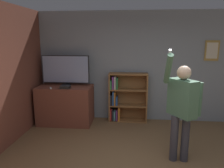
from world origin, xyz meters
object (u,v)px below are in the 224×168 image
Objects in this scene: television at (66,70)px; person at (182,105)px; bookshelf at (124,98)px; game_console at (65,87)px.

person is (2.42, -1.60, -0.31)m from television.
person reaches higher than bookshelf.
bookshelf is 2.07m from person.
game_console is at bearing -76.17° from television.
television is 0.49m from game_console.
television is at bearing -173.41° from bookshelf.
bookshelf is 0.65× the size of person.
bookshelf is (1.33, 0.50, -0.37)m from game_console.
television reaches higher than bookshelf.
television is 0.61× the size of person.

